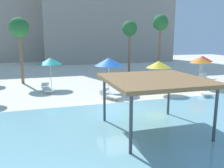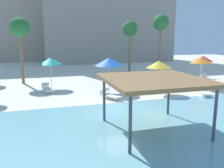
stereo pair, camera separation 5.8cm
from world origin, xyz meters
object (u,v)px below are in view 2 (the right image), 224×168
beach_umbrella_orange_0 (201,60)px  palm_tree_2 (161,24)px  beach_umbrella_yellow_3 (159,64)px  lounge_chair_3 (47,88)px  lounge_chair_4 (205,91)px  palm_tree_0 (130,30)px  shade_pavilion (154,81)px  beach_umbrella_red_4 (203,59)px  lounge_chair_1 (207,77)px  beach_umbrella_blue_2 (109,62)px  palm_tree_3 (19,29)px  lounge_chair_6 (109,94)px  lounge_chair_2 (177,81)px  beach_umbrella_teal_5 (50,61)px

beach_umbrella_orange_0 → palm_tree_2: palm_tree_2 is taller
beach_umbrella_yellow_3 → lounge_chair_3: size_ratio=1.36×
beach_umbrella_yellow_3 → lounge_chair_4: bearing=-30.3°
palm_tree_0 → beach_umbrella_yellow_3: bearing=-98.3°
shade_pavilion → palm_tree_2: palm_tree_2 is taller
beach_umbrella_orange_0 → palm_tree_0: palm_tree_0 is taller
lounge_chair_4 → palm_tree_2: size_ratio=0.27×
beach_umbrella_red_4 → palm_tree_0: (-4.94, 7.94, 3.03)m
lounge_chair_1 → beach_umbrella_blue_2: bearing=-84.8°
lounge_chair_1 → lounge_chair_3: same height
palm_tree_0 → lounge_chair_3: bearing=-143.0°
beach_umbrella_red_4 → palm_tree_3: 18.41m
beach_umbrella_red_4 → palm_tree_2: 7.25m
shade_pavilion → palm_tree_2: size_ratio=0.64×
shade_pavilion → beach_umbrella_yellow_3: bearing=60.8°
beach_umbrella_red_4 → lounge_chair_6: beach_umbrella_red_4 is taller
beach_umbrella_blue_2 → beach_umbrella_yellow_3: bearing=-20.6°
lounge_chair_1 → lounge_chair_4: (-4.64, -5.61, 0.00)m
lounge_chair_1 → lounge_chair_3: size_ratio=0.99×
lounge_chair_2 → lounge_chair_4: (-0.33, -4.64, 0.00)m
lounge_chair_1 → lounge_chair_2: size_ratio=1.00×
lounge_chair_3 → shade_pavilion: bearing=16.1°
palm_tree_2 → shade_pavilion: bearing=-118.7°
beach_umbrella_blue_2 → lounge_chair_2: 7.83m
shade_pavilion → lounge_chair_2: size_ratio=2.38×
beach_umbrella_yellow_3 → beach_umbrella_teal_5: size_ratio=0.96×
beach_umbrella_orange_0 → palm_tree_3: size_ratio=0.43×
beach_umbrella_blue_2 → palm_tree_2: (8.66, 7.50, 3.51)m
palm_tree_3 → lounge_chair_6: bearing=-51.4°
lounge_chair_6 → palm_tree_2: palm_tree_2 is taller
beach_umbrella_yellow_3 → lounge_chair_4: 4.24m
lounge_chair_2 → lounge_chair_3: 12.46m
beach_umbrella_yellow_3 → beach_umbrella_red_4: beach_umbrella_red_4 is taller
shade_pavilion → lounge_chair_1: 16.42m
beach_umbrella_yellow_3 → beach_umbrella_orange_0: bearing=10.9°
lounge_chair_4 → palm_tree_3: bearing=-98.2°
beach_umbrella_red_4 → lounge_chair_1: bearing=31.7°
beach_umbrella_yellow_3 → palm_tree_3: (-11.07, 7.54, 2.96)m
shade_pavilion → lounge_chair_6: 6.95m
beach_umbrella_teal_5 → lounge_chair_2: beach_umbrella_teal_5 is taller
lounge_chair_2 → lounge_chair_4: bearing=2.4°
lounge_chair_4 → lounge_chair_2: bearing=-159.0°
lounge_chair_2 → lounge_chair_6: size_ratio=0.99×
beach_umbrella_blue_2 → lounge_chair_6: (-0.62, -2.19, -2.25)m
beach_umbrella_teal_5 → lounge_chair_4: beach_umbrella_teal_5 is taller
lounge_chair_1 → lounge_chair_4: bearing=-45.5°
beach_umbrella_orange_0 → lounge_chair_4: beach_umbrella_orange_0 is taller
beach_umbrella_blue_2 → lounge_chair_3: size_ratio=1.48×
beach_umbrella_orange_0 → beach_umbrella_red_4: size_ratio=1.03×
lounge_chair_6 → lounge_chair_1: bearing=84.1°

